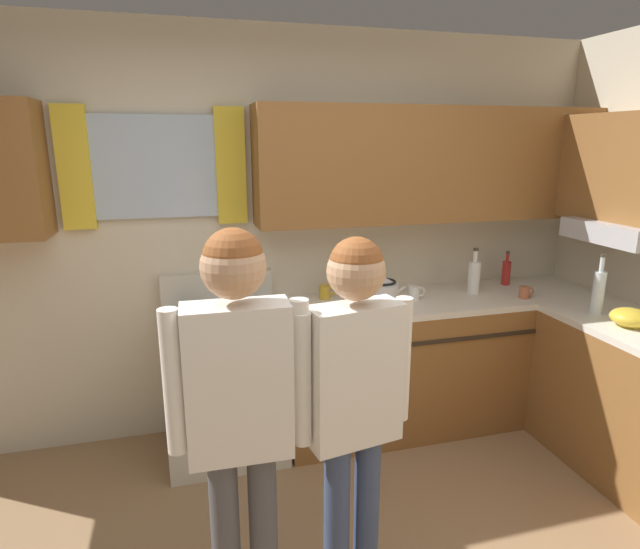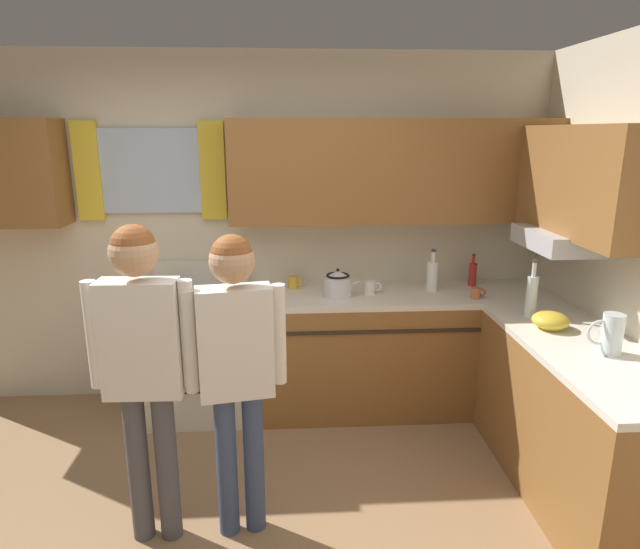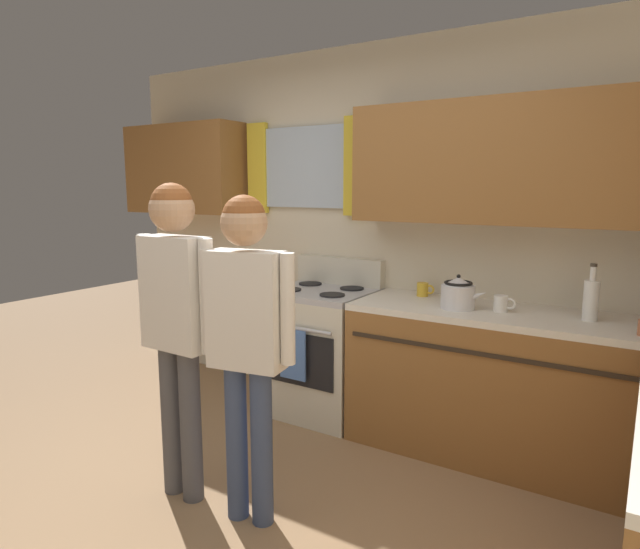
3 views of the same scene
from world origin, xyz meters
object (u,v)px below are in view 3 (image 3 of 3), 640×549
mug_ceramic_white (502,304)px  mug_mustard_yellow (423,289)px  stove_oven (321,349)px  stovetop_kettle (458,293)px  adult_in_plaid (246,322)px  adult_left (176,305)px  bottle_milk_white (591,299)px

mug_ceramic_white → mug_mustard_yellow: 0.58m
stove_oven → mug_mustard_yellow: bearing=13.5°
mug_ceramic_white → stovetop_kettle: bearing=-167.4°
stove_oven → adult_in_plaid: adult_in_plaid is taller
stovetop_kettle → adult_left: size_ratio=0.17×
stovetop_kettle → mug_ceramic_white: bearing=12.6°
bottle_milk_white → stovetop_kettle: (-0.70, -0.09, -0.02)m
mug_ceramic_white → mug_mustard_yellow: bearing=161.7°
mug_ceramic_white → adult_in_plaid: (-0.85, -1.28, 0.05)m
mug_ceramic_white → adult_left: (-1.29, -1.30, 0.08)m
bottle_milk_white → mug_mustard_yellow: size_ratio=2.60×
bottle_milk_white → adult_in_plaid: bearing=-134.9°
stove_oven → adult_in_plaid: 1.45m
stove_oven → bottle_milk_white: size_ratio=3.51×
adult_in_plaid → stovetop_kettle: bearing=63.5°
adult_left → mug_ceramic_white: bearing=45.2°
mug_mustard_yellow → stove_oven: bearing=-166.5°
mug_mustard_yellow → adult_left: size_ratio=0.07×
mug_ceramic_white → adult_left: adult_left is taller
stovetop_kettle → adult_left: (-1.05, -1.24, 0.04)m
mug_mustard_yellow → adult_in_plaid: 1.49m
stove_oven → adult_left: size_ratio=0.67×
stove_oven → mug_mustard_yellow: stove_oven is taller
stove_oven → stovetop_kettle: size_ratio=4.02×
bottle_milk_white → mug_mustard_yellow: bearing=171.9°
stove_oven → mug_mustard_yellow: (0.70, 0.17, 0.48)m
stove_oven → adult_in_plaid: bearing=-73.0°
bottle_milk_white → mug_ceramic_white: (-0.46, -0.04, -0.07)m
adult_left → adult_in_plaid: 0.44m
mug_mustard_yellow → stovetop_kettle: (0.31, -0.24, 0.05)m
bottle_milk_white → adult_in_plaid: adult_in_plaid is taller
mug_ceramic_white → adult_left: size_ratio=0.08×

